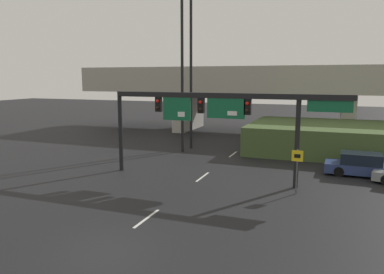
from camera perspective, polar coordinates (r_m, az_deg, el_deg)
ground_plane at (r=14.99m, az=-13.01°, el=-16.27°), size 160.00×160.00×0.00m
lane_markings at (r=27.88m, az=4.24°, el=-4.14°), size 0.14×25.54×0.01m
signal_gantry at (r=22.95m, az=3.60°, el=4.18°), size 14.82×0.44×5.43m
speed_limit_sign at (r=21.20m, az=15.71°, el=-4.17°), size 0.60×0.11×2.50m
highway_light_pole_near at (r=33.59m, az=-0.16°, el=14.41°), size 0.70×0.36×18.21m
highway_light_pole_far at (r=31.95m, az=-1.52°, el=12.70°), size 0.70×0.36×16.01m
overpass_bridge at (r=43.55m, az=10.75°, el=7.55°), size 42.76×8.96×7.54m
grass_embankment at (r=34.47m, az=20.01°, el=-0.12°), size 13.09×9.96×2.38m
parked_sedan_near_right at (r=26.91m, az=24.56°, el=-3.94°), size 4.82×2.00×1.49m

